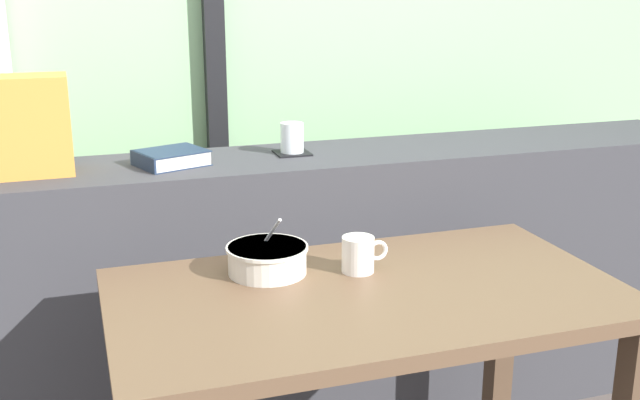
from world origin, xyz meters
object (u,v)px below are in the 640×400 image
at_px(juice_glass, 292,138).
at_px(soup_bowl, 267,259).
at_px(throw_pillow, 6,127).
at_px(ceramic_mug, 359,254).
at_px(closed_book, 171,158).
at_px(coaster_square, 292,153).
at_px(breakfast_table, 368,338).

height_order(juice_glass, soup_bowl, juice_glass).
height_order(throw_pillow, ceramic_mug, throw_pillow).
height_order(closed_book, soup_bowl, closed_book).
xyz_separation_m(juice_glass, closed_book, (-0.36, -0.03, -0.03)).
distance_m(juice_glass, soup_bowl, 0.57).
relative_size(coaster_square, soup_bowl, 0.52).
relative_size(soup_bowl, ceramic_mug, 1.69).
bearing_deg(throw_pillow, breakfast_table, -40.65).
relative_size(coaster_square, throw_pillow, 0.31).
bearing_deg(coaster_square, juice_glass, 0.00).
xyz_separation_m(juice_glass, soup_bowl, (-0.21, -0.51, -0.18)).
xyz_separation_m(coaster_square, juice_glass, (0.00, 0.00, 0.04)).
relative_size(coaster_square, juice_glass, 1.14).
relative_size(breakfast_table, coaster_square, 11.32).
xyz_separation_m(breakfast_table, ceramic_mug, (0.02, 0.11, 0.16)).
relative_size(juice_glass, ceramic_mug, 0.78).
bearing_deg(breakfast_table, closed_book, 118.03).
distance_m(throw_pillow, ceramic_mug, 0.98).
relative_size(breakfast_table, juice_glass, 12.89).
relative_size(juice_glass, throw_pillow, 0.27).
bearing_deg(closed_book, ceramic_mug, -55.83).
relative_size(breakfast_table, closed_book, 5.24).
bearing_deg(soup_bowl, coaster_square, 67.59).
bearing_deg(coaster_square, breakfast_table, -91.79).
distance_m(juice_glass, throw_pillow, 0.78).
relative_size(coaster_square, closed_book, 0.46).
relative_size(closed_book, soup_bowl, 1.13).
distance_m(juice_glass, ceramic_mug, 0.59).
xyz_separation_m(breakfast_table, coaster_square, (0.02, 0.67, 0.28)).
bearing_deg(coaster_square, ceramic_mug, -90.23).
bearing_deg(throw_pillow, closed_book, -1.52).
bearing_deg(closed_book, throw_pillow, 178.48).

